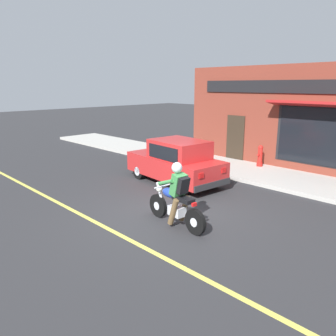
{
  "coord_description": "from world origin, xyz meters",
  "views": [
    {
      "loc": [
        -5.97,
        -5.8,
        3.41
      ],
      "look_at": [
        0.86,
        1.05,
        0.95
      ],
      "focal_mm": 35.0,
      "sensor_mm": 36.0,
      "label": 1
    }
  ],
  "objects": [
    {
      "name": "trash_bin",
      "position": [
        4.81,
        4.05,
        0.64
      ],
      "size": [
        0.56,
        0.56,
        0.98
      ],
      "color": "#2D2D33",
      "rests_on": "sidewalk_curb"
    },
    {
      "name": "lane_stripe",
      "position": [
        -1.8,
        3.0,
        0.0
      ],
      "size": [
        0.12,
        19.8,
        0.01
      ],
      "primitive_type": "cube",
      "color": "#D1C64C",
      "rests_on": "ground"
    },
    {
      "name": "fire_hydrant",
      "position": [
        6.03,
        0.86,
        0.57
      ],
      "size": [
        0.36,
        0.24,
        0.88
      ],
      "color": "red",
      "rests_on": "sidewalk_curb"
    },
    {
      "name": "sidewalk_curb",
      "position": [
        5.19,
        3.0,
        0.07
      ],
      "size": [
        2.6,
        22.0,
        0.14
      ],
      "primitive_type": "cube",
      "color": "#ADAAA3",
      "rests_on": "ground"
    },
    {
      "name": "car_hatchback",
      "position": [
        2.18,
        1.98,
        0.77
      ],
      "size": [
        2.01,
        3.93,
        1.57
      ],
      "color": "black",
      "rests_on": "ground"
    },
    {
      "name": "ground_plane",
      "position": [
        0.0,
        0.0,
        0.0
      ],
      "size": [
        80.0,
        80.0,
        0.0
      ],
      "primitive_type": "plane",
      "color": "#2B2B2D"
    },
    {
      "name": "motorcycle_with_rider",
      "position": [
        -0.46,
        -0.56,
        0.68
      ],
      "size": [
        0.6,
        2.02,
        1.62
      ],
      "color": "black",
      "rests_on": "ground"
    },
    {
      "name": "storefront_building",
      "position": [
        6.72,
        -0.69,
        2.11
      ],
      "size": [
        1.25,
        11.04,
        4.2
      ],
      "color": "maroon",
      "rests_on": "ground"
    }
  ]
}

